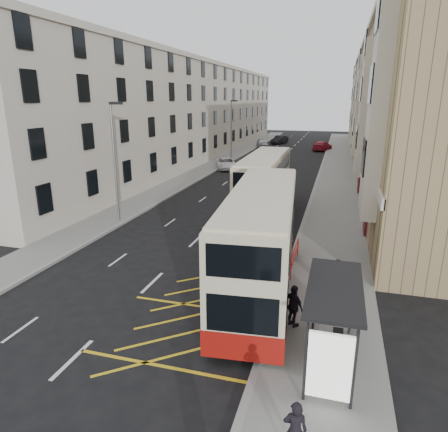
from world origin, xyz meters
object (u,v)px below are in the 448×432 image
(double_decker_front, at_px, (261,240))
(car_red, at_px, (322,146))
(white_van, at_px, (226,163))
(pedestrian_near, at_px, (295,430))
(pedestrian_mid, at_px, (338,278))
(pedestrian_far, at_px, (294,306))
(double_decker_rear, at_px, (264,184))
(car_dark, at_px, (280,140))
(street_lamp_far, at_px, (232,127))
(bus_shelter, at_px, (338,314))
(street_lamp_near, at_px, (115,156))
(car_silver, at_px, (262,143))

(double_decker_front, relative_size, car_red, 2.25)
(white_van, bearing_deg, car_red, 43.18)
(pedestrian_near, distance_m, white_van, 41.25)
(pedestrian_near, relative_size, pedestrian_mid, 0.96)
(pedestrian_far, distance_m, white_van, 35.60)
(double_decker_rear, bearing_deg, white_van, 112.70)
(white_van, height_order, car_dark, car_dark)
(double_decker_rear, height_order, car_red, double_decker_rear)
(street_lamp_far, distance_m, pedestrian_mid, 40.14)
(double_decker_rear, xyz_separation_m, pedestrian_near, (4.67, -21.05, -1.31))
(bus_shelter, bearing_deg, double_decker_front, 122.98)
(street_lamp_far, distance_m, white_van, 7.82)
(street_lamp_near, relative_size, street_lamp_far, 1.00)
(car_silver, bearing_deg, bus_shelter, -92.68)
(pedestrian_far, relative_size, car_dark, 0.35)
(street_lamp_near, distance_m, car_silver, 46.76)
(pedestrian_far, bearing_deg, car_red, -46.84)
(bus_shelter, xyz_separation_m, white_van, (-13.54, 35.74, -1.45))
(street_lamp_near, distance_m, street_lamp_far, 30.00)
(street_lamp_far, distance_m, pedestrian_near, 48.09)
(street_lamp_near, bearing_deg, double_decker_front, -32.53)
(pedestrian_near, bearing_deg, street_lamp_far, -79.73)
(car_dark, bearing_deg, street_lamp_far, -81.93)
(car_silver, bearing_deg, white_van, -105.61)
(pedestrian_far, bearing_deg, car_dark, -39.63)
(double_decker_rear, xyz_separation_m, pedestrian_mid, (5.51, -12.32, -1.27))
(street_lamp_far, relative_size, pedestrian_mid, 4.91)
(double_decker_front, height_order, pedestrian_mid, double_decker_front)
(white_van, distance_m, car_silver, 23.24)
(double_decker_rear, distance_m, car_dark, 48.85)
(car_red, bearing_deg, white_van, 79.61)
(street_lamp_near, bearing_deg, pedestrian_near, -48.90)
(double_decker_rear, bearing_deg, pedestrian_mid, -67.05)
(pedestrian_mid, bearing_deg, double_decker_rear, 86.48)
(double_decker_front, bearing_deg, white_van, 103.08)
(street_lamp_near, relative_size, pedestrian_mid, 4.91)
(car_red, bearing_deg, car_dark, -29.79)
(double_decker_rear, bearing_deg, car_silver, 99.84)
(pedestrian_far, distance_m, car_red, 55.53)
(pedestrian_mid, xyz_separation_m, car_red, (-3.16, 52.53, -0.20))
(street_lamp_far, xyz_separation_m, double_decker_rear, (9.19, -24.85, -2.40))
(pedestrian_far, height_order, car_silver, pedestrian_far)
(double_decker_front, distance_m, pedestrian_near, 9.13)
(street_lamp_far, height_order, pedestrian_near, street_lamp_far)
(pedestrian_near, relative_size, car_silver, 0.35)
(car_red, bearing_deg, double_decker_front, 104.69)
(pedestrian_near, bearing_deg, street_lamp_near, -55.44)
(double_decker_front, xyz_separation_m, pedestrian_mid, (3.36, 0.07, -1.39))
(street_lamp_near, height_order, car_dark, street_lamp_near)
(car_silver, bearing_deg, double_decker_rear, -94.63)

